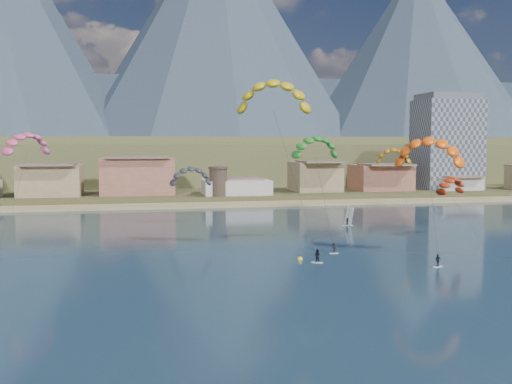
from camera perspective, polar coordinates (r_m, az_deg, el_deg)
ground at (r=63.26m, az=5.75°, el=-11.48°), size 2400.00×2400.00×0.00m
beach at (r=165.94m, az=-4.97°, el=-1.26°), size 2200.00×12.00×0.90m
land at (r=618.57m, az=-9.55°, el=3.08°), size 2200.00×900.00×4.00m
foothills at (r=293.43m, az=-3.32°, el=3.10°), size 940.00×210.00×18.00m
mountain_ridge at (r=891.63m, az=-11.16°, el=13.25°), size 2060.00×480.00×400.00m
town at (r=181.68m, az=-18.20°, el=1.49°), size 400.00×24.00×12.00m
apartment_tower at (r=212.58m, az=17.79°, el=4.59°), size 20.00×16.00×32.00m
watchtower at (r=173.94m, az=-3.63°, el=1.05°), size 5.82×5.82×8.60m
kitesurfer_yellow at (r=99.91m, az=1.72°, el=9.54°), size 13.90×19.26×30.24m
kitesurfer_orange at (r=99.99m, az=16.25°, el=4.11°), size 12.20×17.66×21.29m
kitesurfer_green at (r=106.38m, az=5.73°, el=4.54°), size 9.62×15.31×20.98m
distant_kite_pink at (r=107.78m, az=-21.11°, el=4.66°), size 8.65×8.49×20.83m
distant_kite_dark at (r=129.63m, az=-6.27°, el=1.82°), size 9.84×6.34×14.62m
distant_kite_orange at (r=134.25m, az=13.04°, el=3.62°), size 8.47×7.13×17.99m
distant_kite_red at (r=117.46m, az=18.14°, el=0.86°), size 8.00×7.10×13.33m
windsurfer at (r=128.28m, az=8.81°, el=-2.63°), size 2.32×2.54×3.94m
buoy at (r=90.41m, az=4.23°, el=-6.42°), size 0.80×0.80×0.80m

